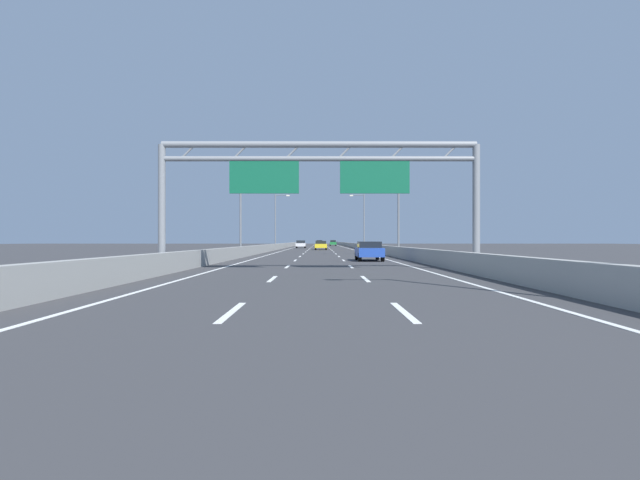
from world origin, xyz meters
TOP-DOWN VIEW (x-y plane):
  - ground_plane at (0.00, 100.00)m, footprint 260.00×260.00m
  - lane_dash_left_1 at (-1.80, 12.50)m, footprint 0.16×3.00m
  - lane_dash_left_2 at (-1.80, 21.50)m, footprint 0.16×3.00m
  - lane_dash_left_3 at (-1.80, 30.50)m, footprint 0.16×3.00m
  - lane_dash_left_4 at (-1.80, 39.50)m, footprint 0.16×3.00m
  - lane_dash_left_5 at (-1.80, 48.50)m, footprint 0.16×3.00m
  - lane_dash_left_6 at (-1.80, 57.50)m, footprint 0.16×3.00m
  - lane_dash_left_7 at (-1.80, 66.50)m, footprint 0.16×3.00m
  - lane_dash_left_8 at (-1.80, 75.50)m, footprint 0.16×3.00m
  - lane_dash_left_9 at (-1.80, 84.50)m, footprint 0.16×3.00m
  - lane_dash_left_10 at (-1.80, 93.50)m, footprint 0.16×3.00m
  - lane_dash_left_11 at (-1.80, 102.50)m, footprint 0.16×3.00m
  - lane_dash_left_12 at (-1.80, 111.50)m, footprint 0.16×3.00m
  - lane_dash_left_13 at (-1.80, 120.50)m, footprint 0.16×3.00m
  - lane_dash_left_14 at (-1.80, 129.50)m, footprint 0.16×3.00m
  - lane_dash_left_15 at (-1.80, 138.50)m, footprint 0.16×3.00m
  - lane_dash_left_16 at (-1.80, 147.50)m, footprint 0.16×3.00m
  - lane_dash_left_17 at (-1.80, 156.50)m, footprint 0.16×3.00m
  - lane_dash_right_1 at (1.80, 12.50)m, footprint 0.16×3.00m
  - lane_dash_right_2 at (1.80, 21.50)m, footprint 0.16×3.00m
  - lane_dash_right_3 at (1.80, 30.50)m, footprint 0.16×3.00m
  - lane_dash_right_4 at (1.80, 39.50)m, footprint 0.16×3.00m
  - lane_dash_right_5 at (1.80, 48.50)m, footprint 0.16×3.00m
  - lane_dash_right_6 at (1.80, 57.50)m, footprint 0.16×3.00m
  - lane_dash_right_7 at (1.80, 66.50)m, footprint 0.16×3.00m
  - lane_dash_right_8 at (1.80, 75.50)m, footprint 0.16×3.00m
  - lane_dash_right_9 at (1.80, 84.50)m, footprint 0.16×3.00m
  - lane_dash_right_10 at (1.80, 93.50)m, footprint 0.16×3.00m
  - lane_dash_right_11 at (1.80, 102.50)m, footprint 0.16×3.00m
  - lane_dash_right_12 at (1.80, 111.50)m, footprint 0.16×3.00m
  - lane_dash_right_13 at (1.80, 120.50)m, footprint 0.16×3.00m
  - lane_dash_right_14 at (1.80, 129.50)m, footprint 0.16×3.00m
  - lane_dash_right_15 at (1.80, 138.50)m, footprint 0.16×3.00m
  - lane_dash_right_16 at (1.80, 147.50)m, footprint 0.16×3.00m
  - lane_dash_right_17 at (1.80, 156.50)m, footprint 0.16×3.00m
  - edge_line_left at (-5.25, 88.00)m, footprint 0.16×176.00m
  - edge_line_right at (5.25, 88.00)m, footprint 0.16×176.00m
  - barrier_left at (-6.90, 110.00)m, footprint 0.45×220.00m
  - barrier_right at (6.90, 110.00)m, footprint 0.45×220.00m
  - sign_gantry at (0.01, 26.63)m, footprint 15.78×0.36m
  - streetlamp_left_mid at (-7.47, 51.00)m, footprint 2.58×0.28m
  - streetlamp_right_mid at (7.47, 51.00)m, footprint 2.58×0.28m
  - streetlamp_left_far at (-7.47, 89.21)m, footprint 2.58×0.28m
  - streetlamp_right_far at (7.47, 89.21)m, footprint 2.58×0.28m
  - blue_car at (3.65, 38.96)m, footprint 1.82×4.34m
  - silver_car at (0.25, 101.65)m, footprint 1.74×4.57m
  - green_car at (3.59, 139.00)m, footprint 1.74×4.24m
  - white_car at (-3.70, 100.37)m, footprint 1.89×4.46m
  - red_car at (-0.13, 135.14)m, footprint 1.76×4.17m
  - yellow_car at (0.18, 81.58)m, footprint 1.89×4.49m

SIDE VIEW (x-z plane):
  - ground_plane at x=0.00m, z-range 0.00..0.00m
  - lane_dash_left_1 at x=-1.80m, z-range 0.00..0.01m
  - lane_dash_left_2 at x=-1.80m, z-range 0.00..0.01m
  - lane_dash_left_3 at x=-1.80m, z-range 0.00..0.01m
  - lane_dash_left_4 at x=-1.80m, z-range 0.00..0.01m
  - lane_dash_left_5 at x=-1.80m, z-range 0.00..0.01m
  - lane_dash_left_6 at x=-1.80m, z-range 0.00..0.01m
  - lane_dash_left_7 at x=-1.80m, z-range 0.00..0.01m
  - lane_dash_left_8 at x=-1.80m, z-range 0.00..0.01m
  - lane_dash_left_9 at x=-1.80m, z-range 0.00..0.01m
  - lane_dash_left_10 at x=-1.80m, z-range 0.00..0.01m
  - lane_dash_left_11 at x=-1.80m, z-range 0.00..0.01m
  - lane_dash_left_12 at x=-1.80m, z-range 0.00..0.01m
  - lane_dash_left_13 at x=-1.80m, z-range 0.00..0.01m
  - lane_dash_left_14 at x=-1.80m, z-range 0.00..0.01m
  - lane_dash_left_15 at x=-1.80m, z-range 0.00..0.01m
  - lane_dash_left_16 at x=-1.80m, z-range 0.00..0.01m
  - lane_dash_left_17 at x=-1.80m, z-range 0.00..0.01m
  - lane_dash_right_1 at x=1.80m, z-range 0.00..0.01m
  - lane_dash_right_2 at x=1.80m, z-range 0.00..0.01m
  - lane_dash_right_3 at x=1.80m, z-range 0.00..0.01m
  - lane_dash_right_4 at x=1.80m, z-range 0.00..0.01m
  - lane_dash_right_5 at x=1.80m, z-range 0.00..0.01m
  - lane_dash_right_6 at x=1.80m, z-range 0.00..0.01m
  - lane_dash_right_7 at x=1.80m, z-range 0.00..0.01m
  - lane_dash_right_8 at x=1.80m, z-range 0.00..0.01m
  - lane_dash_right_9 at x=1.80m, z-range 0.00..0.01m
  - lane_dash_right_10 at x=1.80m, z-range 0.00..0.01m
  - lane_dash_right_11 at x=1.80m, z-range 0.00..0.01m
  - lane_dash_right_12 at x=1.80m, z-range 0.00..0.01m
  - lane_dash_right_13 at x=1.80m, z-range 0.00..0.01m
  - lane_dash_right_14 at x=1.80m, z-range 0.00..0.01m
  - lane_dash_right_15 at x=1.80m, z-range 0.00..0.01m
  - lane_dash_right_16 at x=1.80m, z-range 0.00..0.01m
  - lane_dash_right_17 at x=1.80m, z-range 0.00..0.01m
  - edge_line_left at x=-5.25m, z-range 0.00..0.01m
  - edge_line_right at x=5.25m, z-range 0.00..0.01m
  - barrier_left at x=-6.90m, z-range 0.00..0.95m
  - barrier_right at x=6.90m, z-range 0.00..0.95m
  - yellow_car at x=0.18m, z-range 0.02..1.43m
  - silver_car at x=0.25m, z-range 0.04..1.42m
  - blue_car at x=3.65m, z-range 0.04..1.45m
  - white_car at x=-3.70m, z-range 0.02..1.49m
  - green_car at x=3.59m, z-range 0.00..1.54m
  - red_car at x=-0.13m, z-range 0.01..1.55m
  - sign_gantry at x=0.01m, z-range 1.62..7.98m
  - streetlamp_left_mid at x=-7.47m, z-range 0.65..10.15m
  - streetlamp_right_mid at x=7.47m, z-range 0.65..10.15m
  - streetlamp_left_far at x=-7.47m, z-range 0.65..10.15m
  - streetlamp_right_far at x=7.47m, z-range 0.65..10.15m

